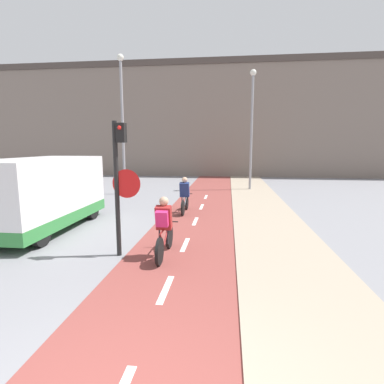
% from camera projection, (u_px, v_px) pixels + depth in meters
% --- Properties ---
extents(building_row_background, '(60.00, 5.20, 9.63)m').
position_uv_depth(building_row_background, '(217.00, 121.00, 27.11)').
color(building_row_background, slate).
rests_on(building_row_background, ground_plane).
extents(traffic_light_pole, '(0.67, 0.25, 3.18)m').
position_uv_depth(traffic_light_pole, '(120.00, 174.00, 6.93)').
color(traffic_light_pole, black).
rests_on(traffic_light_pole, ground_plane).
extents(street_lamp_far, '(0.36, 0.36, 7.26)m').
position_uv_depth(street_lamp_far, '(122.00, 111.00, 15.71)').
color(street_lamp_far, gray).
rests_on(street_lamp_far, ground_plane).
extents(street_lamp_sidewalk, '(0.36, 0.36, 6.87)m').
position_uv_depth(street_lamp_sidewalk, '(252.00, 118.00, 17.25)').
color(street_lamp_sidewalk, gray).
rests_on(street_lamp_sidewalk, ground_plane).
extents(cyclist_near, '(0.46, 1.76, 1.45)m').
position_uv_depth(cyclist_near, '(164.00, 228.00, 7.02)').
color(cyclist_near, black).
rests_on(cyclist_near, ground_plane).
extents(cyclist_far, '(0.46, 1.70, 1.42)m').
position_uv_depth(cyclist_far, '(185.00, 197.00, 11.68)').
color(cyclist_far, black).
rests_on(cyclist_far, ground_plane).
extents(van, '(2.05, 4.67, 2.24)m').
position_uv_depth(van, '(41.00, 195.00, 9.28)').
color(van, silver).
rests_on(van, ground_plane).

